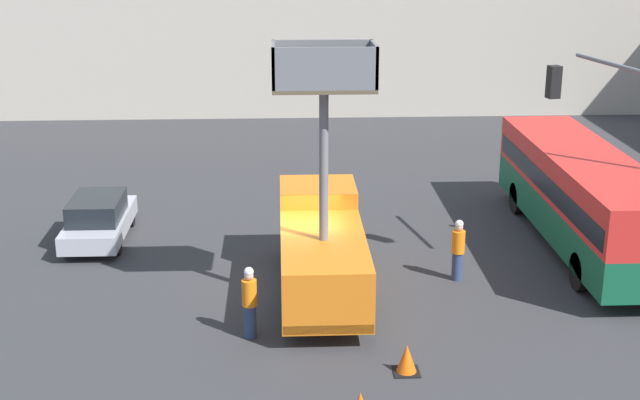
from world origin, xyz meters
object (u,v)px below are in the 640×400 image
Objects in this scene: traffic_light_pole at (618,127)px; traffic_cone_near_truck at (407,359)px; utility_truck at (321,243)px; parked_car_curbside at (99,219)px; road_worker_near_truck at (250,302)px; road_worker_directing at (458,250)px; city_bus at (582,192)px.

traffic_light_pole reaches higher than traffic_cone_near_truck.
utility_truck reaches higher than parked_car_curbside.
road_worker_near_truck is (-1.94, -2.74, -0.54)m from utility_truck.
road_worker_near_truck is 1.02× the size of road_worker_directing.
utility_truck is 1.62× the size of parked_car_curbside.
road_worker_near_truck reaches higher than parked_car_curbside.
traffic_light_pole is 3.47× the size of road_worker_near_truck.
road_worker_near_truck is 6.90m from road_worker_directing.
city_bus is at bearing 93.06° from traffic_light_pole.
parked_car_curbside is (-8.85, 9.33, 0.44)m from traffic_cone_near_truck.
traffic_light_pole is 9.96m from traffic_cone_near_truck.
utility_truck is 9.10m from city_bus.
road_worker_directing is (-4.56, -0.49, -3.49)m from traffic_light_pole.
parked_car_curbside is at bearing 147.28° from utility_truck.
city_bus reaches higher than road_worker_near_truck.
road_worker_near_truck is at bearing 133.25° from city_bus.
city_bus is at bearing -4.57° from parked_car_curbside.
traffic_cone_near_truck is (-6.71, -8.08, -1.50)m from city_bus.
road_worker_directing is (5.96, 3.47, -0.02)m from road_worker_near_truck.
parked_car_curbside is at bearing -1.67° from road_worker_directing.
city_bus is at bearing 50.30° from traffic_cone_near_truck.
traffic_light_pole reaches higher than road_worker_directing.
traffic_light_pole is 1.48× the size of parked_car_curbside.
traffic_light_pole is (8.59, 1.22, 2.93)m from utility_truck.
city_bus is at bearing -132.59° from road_worker_directing.
utility_truck is 3.88× the size of road_worker_directing.
road_worker_directing is 0.42× the size of parked_car_curbside.
traffic_light_pole is 16.43m from parked_car_curbside.
utility_truck reaches higher than traffic_light_pole.
traffic_light_pole is 5.77m from road_worker_directing.
road_worker_directing reaches higher than traffic_cone_near_truck.
parked_car_curbside is (-15.56, 1.24, -1.06)m from city_bus.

